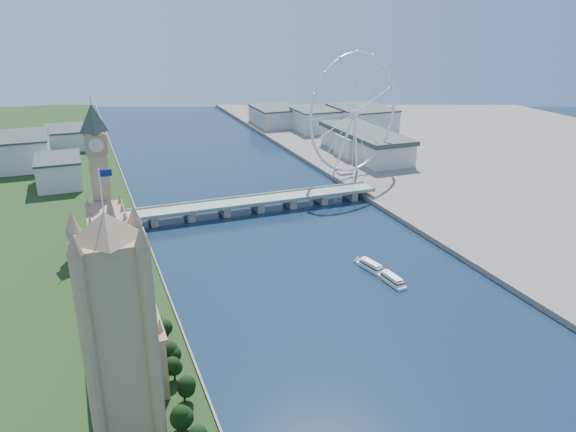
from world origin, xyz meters
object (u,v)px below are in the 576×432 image
tour_boat_near (371,269)px  london_eye (354,114)px  victoria_tower (117,323)px  tour_boat_far (392,283)px

tour_boat_near → london_eye: bearing=55.0°
victoria_tower → tour_boat_far: size_ratio=4.17×
london_eye → tour_boat_far: (-82.77, -217.67, -67.52)m
tour_boat_near → victoria_tower: bearing=-159.5°
victoria_tower → london_eye: (254.98, 300.08, 13.03)m
tour_boat_near → tour_boat_far: tour_boat_far is taller
victoria_tower → london_eye: size_ratio=0.90×
victoria_tower → tour_boat_near: (169.50, 105.18, -54.49)m
tour_boat_near → tour_boat_far: 22.93m
tour_boat_near → tour_boat_far: size_ratio=1.00×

